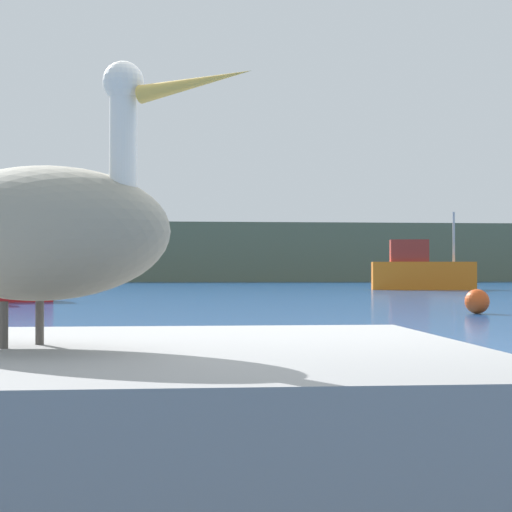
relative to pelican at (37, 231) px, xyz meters
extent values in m
plane|color=#194C93|center=(1.31, 0.97, -1.10)|extent=(260.00, 260.00, 0.00)
cube|color=#5B664C|center=(1.31, 77.38, 1.44)|extent=(140.00, 15.14, 5.08)
cube|color=gray|center=(-0.01, 0.01, -0.75)|extent=(3.09, 2.20, 0.70)
ellipsoid|color=gray|center=(-0.01, 0.01, -0.01)|extent=(1.17, 1.00, 0.47)
cylinder|color=white|center=(0.30, -0.19, 0.25)|extent=(0.09, 0.09, 0.38)
sphere|color=white|center=(0.30, -0.19, 0.48)|extent=(0.14, 0.14, 0.14)
cone|color=gold|center=(0.53, -0.34, 0.45)|extent=(0.38, 0.27, 0.10)
cylinder|color=#4C4742|center=(-0.01, 0.11, -0.32)|extent=(0.03, 0.03, 0.16)
cylinder|color=#4C4742|center=(-0.10, -0.04, -0.32)|extent=(0.03, 0.03, 0.16)
cube|color=orange|center=(12.94, 39.58, -0.40)|extent=(5.26, 2.27, 1.40)
cube|color=maroon|center=(12.25, 39.70, 0.86)|extent=(2.03, 1.32, 1.12)
cylinder|color=#B2B2B2|center=(14.45, 39.33, 1.56)|extent=(0.12, 0.12, 2.51)
sphere|color=#E54C19|center=(7.21, 15.77, -0.83)|extent=(0.55, 0.55, 0.55)
camera|label=1|loc=(0.47, -3.05, -0.14)|focal=60.91mm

